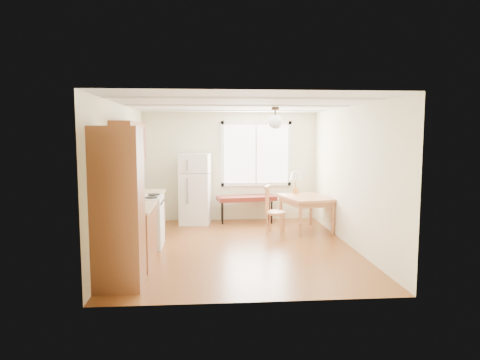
{
  "coord_description": "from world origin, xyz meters",
  "views": [
    {
      "loc": [
        -0.57,
        -7.39,
        2.0
      ],
      "look_at": [
        0.06,
        0.49,
        1.15
      ],
      "focal_mm": 32.0,
      "sensor_mm": 36.0,
      "label": 1
    }
  ],
  "objects": [
    {
      "name": "room_shell",
      "position": [
        0.0,
        0.0,
        1.25
      ],
      "size": [
        4.6,
        5.6,
        2.62
      ],
      "color": "#5F2F13",
      "rests_on": "ground"
    },
    {
      "name": "chair",
      "position": [
        0.74,
        1.01,
        0.55
      ],
      "size": [
        0.47,
        0.46,
        0.96
      ],
      "rotation": [
        0.0,
        0.0,
        -0.34
      ],
      "color": "#AF6D43",
      "rests_on": "ground"
    },
    {
      "name": "bench",
      "position": [
        0.34,
        2.16,
        0.54
      ],
      "size": [
        1.38,
        0.7,
        0.61
      ],
      "rotation": [
        0.0,
        0.0,
        0.17
      ],
      "color": "#5C1D15",
      "rests_on": "ground"
    },
    {
      "name": "coffee_maker",
      "position": [
        -1.72,
        -1.12,
        1.03
      ],
      "size": [
        0.2,
        0.25,
        0.37
      ],
      "rotation": [
        0.0,
        0.0,
        -0.07
      ],
      "color": "black",
      "rests_on": "kitchen_run"
    },
    {
      "name": "kitchen_run",
      "position": [
        -1.72,
        -0.63,
        0.84
      ],
      "size": [
        0.65,
        3.4,
        2.2
      ],
      "color": "brown",
      "rests_on": "ground"
    },
    {
      "name": "refrigerator",
      "position": [
        -0.81,
        2.12,
        0.79
      ],
      "size": [
        0.73,
        0.73,
        1.57
      ],
      "rotation": [
        0.0,
        0.0,
        -0.13
      ],
      "color": "white",
      "rests_on": "ground"
    },
    {
      "name": "pendant_light",
      "position": [
        0.7,
        0.4,
        2.24
      ],
      "size": [
        0.26,
        0.26,
        0.4
      ],
      "color": "#302415",
      "rests_on": "room_shell"
    },
    {
      "name": "kettle",
      "position": [
        -1.76,
        -0.4,
        1.0
      ],
      "size": [
        0.12,
        0.12,
        0.24
      ],
      "color": "red",
      "rests_on": "kitchen_run"
    },
    {
      "name": "window_unit",
      "position": [
        0.6,
        2.47,
        1.55
      ],
      "size": [
        1.64,
        0.05,
        1.51
      ],
      "color": "white",
      "rests_on": "room_shell"
    },
    {
      "name": "dining_table",
      "position": [
        1.5,
        1.24,
        0.61
      ],
      "size": [
        1.08,
        1.3,
        0.72
      ],
      "rotation": [
        0.0,
        0.0,
        0.21
      ],
      "color": "#AF6D43",
      "rests_on": "ground"
    },
    {
      "name": "table_lamp",
      "position": [
        1.37,
        1.69,
        1.07
      ],
      "size": [
        0.28,
        0.28,
        0.49
      ],
      "rotation": [
        0.0,
        0.0,
        -0.15
      ],
      "color": "#BD853C",
      "rests_on": "dining_table"
    }
  ]
}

